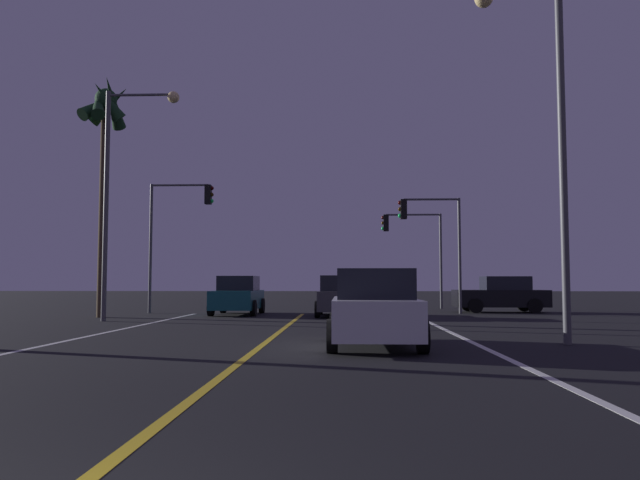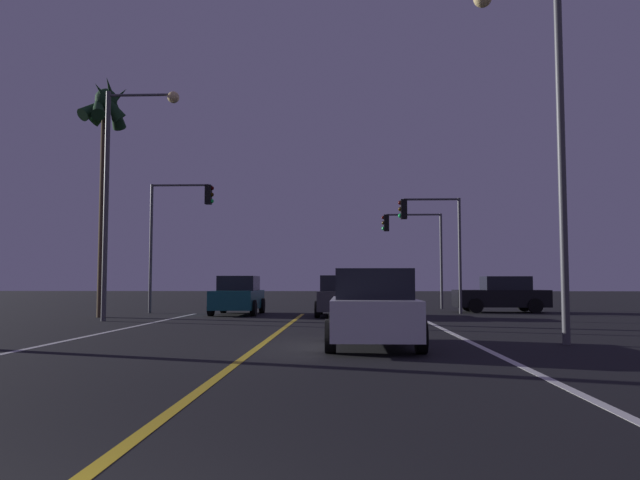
% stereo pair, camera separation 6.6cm
% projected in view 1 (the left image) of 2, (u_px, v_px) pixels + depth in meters
% --- Properties ---
extents(lane_edge_right, '(0.16, 31.35, 0.01)m').
position_uv_depth(lane_edge_right, '(499.00, 355.00, 12.14)').
color(lane_edge_right, silver).
rests_on(lane_edge_right, ground).
extents(lane_edge_left, '(0.16, 31.35, 0.01)m').
position_uv_depth(lane_edge_left, '(10.00, 353.00, 12.51)').
color(lane_edge_left, silver).
rests_on(lane_edge_left, ground).
extents(lane_center_divider, '(0.16, 31.35, 0.01)m').
position_uv_depth(lane_center_divider, '(251.00, 354.00, 12.33)').
color(lane_center_divider, gold).
rests_on(lane_center_divider, ground).
extents(car_crossing_side, '(4.30, 2.02, 1.70)m').
position_uv_depth(car_crossing_side, '(501.00, 295.00, 29.56)').
color(car_crossing_side, black).
rests_on(car_crossing_side, ground).
extents(car_oncoming, '(2.02, 4.30, 1.70)m').
position_uv_depth(car_oncoming, '(238.00, 296.00, 27.59)').
color(car_oncoming, black).
rests_on(car_oncoming, ground).
extents(car_lead_same_lane, '(2.02, 4.30, 1.70)m').
position_uv_depth(car_lead_same_lane, '(374.00, 309.00, 13.74)').
color(car_lead_same_lane, black).
rests_on(car_lead_same_lane, ground).
extents(car_ahead_far, '(2.02, 4.30, 1.70)m').
position_uv_depth(car_ahead_far, '(340.00, 296.00, 26.26)').
color(car_ahead_far, black).
rests_on(car_ahead_far, ground).
extents(traffic_light_near_right, '(2.85, 0.36, 5.27)m').
position_uv_depth(traffic_light_near_right, '(430.00, 228.00, 28.50)').
color(traffic_light_near_right, '#4C4C51').
rests_on(traffic_light_near_right, ground).
extents(traffic_light_near_left, '(2.99, 0.36, 5.99)m').
position_uv_depth(traffic_light_near_left, '(179.00, 218.00, 28.97)').
color(traffic_light_near_left, '#4C4C51').
rests_on(traffic_light_near_left, ground).
extents(traffic_light_far_right, '(3.29, 0.36, 5.16)m').
position_uv_depth(traffic_light_far_right, '(411.00, 238.00, 33.99)').
color(traffic_light_far_right, '#4C4C51').
rests_on(traffic_light_far_right, ground).
extents(street_lamp_right_near, '(2.06, 0.44, 8.39)m').
position_uv_depth(street_lamp_right_near, '(543.00, 116.00, 14.54)').
color(street_lamp_right_near, '#4C4C51').
rests_on(street_lamp_right_near, ground).
extents(street_lamp_left_mid, '(2.76, 0.44, 8.54)m').
position_uv_depth(street_lamp_left_mid, '(123.00, 174.00, 23.05)').
color(street_lamp_left_mid, '#4C4C51').
rests_on(street_lamp_left_mid, ground).
extents(palm_tree_left_mid, '(2.04, 2.26, 9.87)m').
position_uv_depth(palm_tree_left_mid, '(105.00, 126.00, 25.79)').
color(palm_tree_left_mid, '#473826').
rests_on(palm_tree_left_mid, ground).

